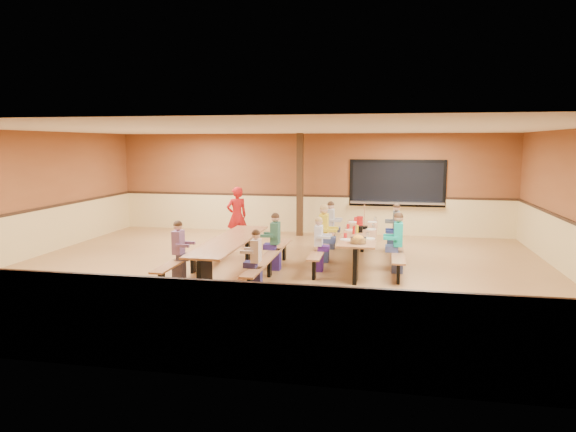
# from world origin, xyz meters

# --- Properties ---
(ground) EXTENTS (12.00, 12.00, 0.00)m
(ground) POSITION_xyz_m (0.00, 0.00, 0.00)
(ground) COLOR brown
(ground) RESTS_ON ground
(room_envelope) EXTENTS (12.04, 10.04, 3.02)m
(room_envelope) POSITION_xyz_m (0.00, 0.00, 0.69)
(room_envelope) COLOR brown
(room_envelope) RESTS_ON ground
(kitchen_pass_through) EXTENTS (2.78, 0.28, 1.38)m
(kitchen_pass_through) POSITION_xyz_m (2.60, 4.96, 1.49)
(kitchen_pass_through) COLOR black
(kitchen_pass_through) RESTS_ON ground
(structural_post) EXTENTS (0.18, 0.18, 3.00)m
(structural_post) POSITION_xyz_m (-0.20, 4.40, 1.50)
(structural_post) COLOR #311F10
(structural_post) RESTS_ON ground
(cafeteria_table_main) EXTENTS (1.91, 3.70, 0.74)m
(cafeteria_table_main) POSITION_xyz_m (1.73, 1.10, 0.53)
(cafeteria_table_main) COLOR #A16840
(cafeteria_table_main) RESTS_ON ground
(cafeteria_table_second) EXTENTS (1.91, 3.70, 0.74)m
(cafeteria_table_second) POSITION_xyz_m (-0.85, -0.41, 0.53)
(cafeteria_table_second) COLOR #A16840
(cafeteria_table_second) RESTS_ON ground
(seated_child_white_left) EXTENTS (0.34, 0.28, 1.15)m
(seated_child_white_left) POSITION_xyz_m (0.90, 0.22, 0.58)
(seated_child_white_left) COLOR silver
(seated_child_white_left) RESTS_ON ground
(seated_adult_yellow) EXTENTS (0.42, 0.34, 1.31)m
(seated_adult_yellow) POSITION_xyz_m (0.90, 1.13, 0.65)
(seated_adult_yellow) COLOR gold
(seated_adult_yellow) RESTS_ON ground
(seated_child_grey_left) EXTENTS (0.37, 0.30, 1.21)m
(seated_child_grey_left) POSITION_xyz_m (0.90, 2.61, 0.61)
(seated_child_grey_left) COLOR #B7B7B7
(seated_child_grey_left) RESTS_ON ground
(seated_child_teal_right) EXTENTS (0.39, 0.32, 1.26)m
(seated_child_teal_right) POSITION_xyz_m (2.55, 0.40, 0.63)
(seated_child_teal_right) COLOR #11A48F
(seated_child_teal_right) RESTS_ON ground
(seated_child_navy_right) EXTENTS (0.34, 0.28, 1.15)m
(seated_child_navy_right) POSITION_xyz_m (2.55, 1.22, 0.58)
(seated_child_navy_right) COLOR navy
(seated_child_navy_right) RESTS_ON ground
(seated_child_char_right) EXTENTS (0.36, 0.29, 1.19)m
(seated_child_char_right) POSITION_xyz_m (2.55, 2.63, 0.59)
(seated_child_char_right) COLOR #484F51
(seated_child_char_right) RESTS_ON ground
(seated_child_purple_sec) EXTENTS (0.36, 0.30, 1.20)m
(seated_child_purple_sec) POSITION_xyz_m (-1.67, -1.15, 0.60)
(seated_child_purple_sec) COLOR #8C5F8F
(seated_child_purple_sec) RESTS_ON ground
(seated_child_green_sec) EXTENTS (0.37, 0.30, 1.22)m
(seated_child_green_sec) POSITION_xyz_m (-0.02, 0.17, 0.61)
(seated_child_green_sec) COLOR #31644D
(seated_child_green_sec) RESTS_ON ground
(seated_child_tan_sec) EXTENTS (0.33, 0.27, 1.13)m
(seated_child_tan_sec) POSITION_xyz_m (-0.02, -1.50, 0.57)
(seated_child_tan_sec) COLOR beige
(seated_child_tan_sec) RESTS_ON ground
(standing_woman) EXTENTS (0.68, 0.65, 1.57)m
(standing_woman) POSITION_xyz_m (-1.61, 2.63, 0.78)
(standing_woman) COLOR red
(standing_woman) RESTS_ON ground
(punch_pitcher) EXTENTS (0.16, 0.16, 0.22)m
(punch_pitcher) POSITION_xyz_m (1.68, 1.93, 0.85)
(punch_pitcher) COLOR red
(punch_pitcher) RESTS_ON cafeteria_table_main
(chip_bowl) EXTENTS (0.32, 0.32, 0.15)m
(chip_bowl) POSITION_xyz_m (1.76, -0.33, 0.81)
(chip_bowl) COLOR orange
(chip_bowl) RESTS_ON cafeteria_table_main
(napkin_dispenser) EXTENTS (0.10, 0.14, 0.13)m
(napkin_dispenser) POSITION_xyz_m (1.74, 0.99, 0.80)
(napkin_dispenser) COLOR black
(napkin_dispenser) RESTS_ON cafeteria_table_main
(condiment_mustard) EXTENTS (0.06, 0.06, 0.17)m
(condiment_mustard) POSITION_xyz_m (1.67, 0.89, 0.82)
(condiment_mustard) COLOR yellow
(condiment_mustard) RESTS_ON cafeteria_table_main
(condiment_ketchup) EXTENTS (0.06, 0.06, 0.17)m
(condiment_ketchup) POSITION_xyz_m (1.61, 0.74, 0.82)
(condiment_ketchup) COLOR #B2140F
(condiment_ketchup) RESTS_ON cafeteria_table_main
(table_paddle) EXTENTS (0.16, 0.16, 0.56)m
(table_paddle) POSITION_xyz_m (1.80, 1.48, 0.88)
(table_paddle) COLOR black
(table_paddle) RESTS_ON cafeteria_table_main
(place_settings) EXTENTS (0.65, 3.30, 0.11)m
(place_settings) POSITION_xyz_m (1.73, 1.10, 0.80)
(place_settings) COLOR beige
(place_settings) RESTS_ON cafeteria_table_main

